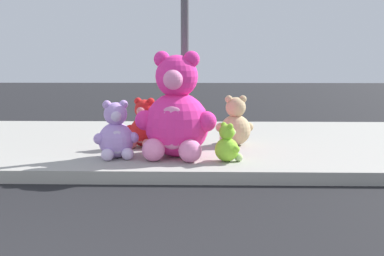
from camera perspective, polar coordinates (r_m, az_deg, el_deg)
sidewalk at (r=7.31m, az=-8.48°, el=-1.91°), size 28.00×4.40×0.15m
sign_pole at (r=6.32m, az=-0.90°, el=12.76°), size 0.56×0.11×3.20m
plush_pink_large at (r=5.75m, az=-1.97°, el=1.60°), size 1.02×0.92×1.33m
plush_lavender at (r=5.80m, az=-9.41°, el=-0.87°), size 0.55×0.51×0.72m
plush_tan at (r=6.67m, az=5.38°, el=0.36°), size 0.55×0.50×0.72m
plush_red at (r=6.52m, az=-5.97°, el=0.08°), size 0.52×0.50×0.70m
plush_lime at (r=5.55m, az=4.45°, el=-2.24°), size 0.34×0.33×0.47m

